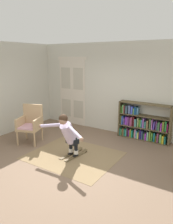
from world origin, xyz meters
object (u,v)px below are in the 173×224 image
wicker_chair (31,123)px  bookshelf (142,124)px  skis_pair (74,154)px  person_skier (68,132)px

wicker_chair → bookshelf: bearing=36.7°
skis_pair → person_skier: person_skier is taller
skis_pair → person_skier: (-0.03, -0.21, 0.65)m
bookshelf → wicker_chair: bookshelf is taller
bookshelf → wicker_chair: bearing=-143.3°
bookshelf → skis_pair: size_ratio=1.92×
bookshelf → wicker_chair: size_ratio=1.42×
bookshelf → skis_pair: bearing=-117.6°
person_skier → skis_pair: bearing=82.3°
skis_pair → wicker_chair: bearing=178.2°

